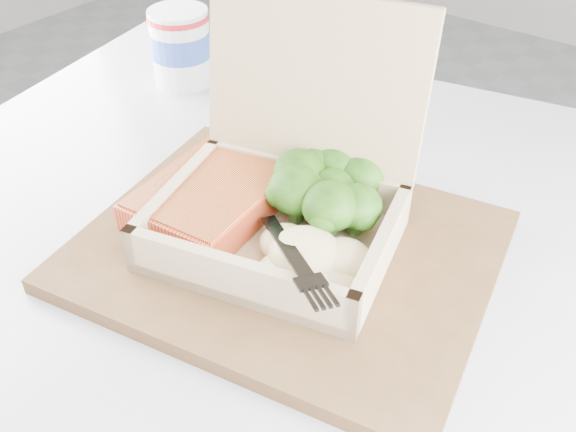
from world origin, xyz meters
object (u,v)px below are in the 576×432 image
Objects in this scene: takeout_container at (287,184)px; serving_tray at (287,250)px; cafe_table at (256,385)px; paper_cup at (181,45)px.

serving_tray is at bearing -68.37° from takeout_container.
cafe_table is 0.20m from serving_tray.
serving_tray is at bearing 28.05° from cafe_table.
takeout_container is at bearing 125.81° from serving_tray.
cafe_table is 0.25m from takeout_container.
takeout_container is 0.34m from paper_cup.
serving_tray is 3.64× the size of paper_cup.
takeout_container is at bearing -29.89° from paper_cup.
cafe_table is at bearing -126.66° from takeout_container.
takeout_container is at bearing 67.53° from cafe_table.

